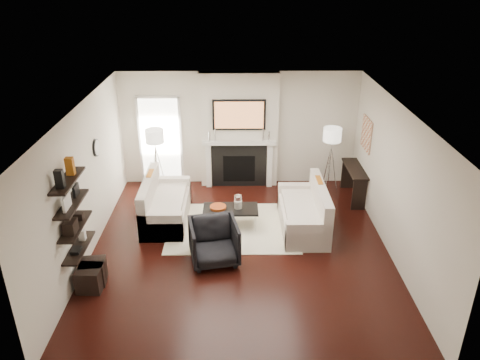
{
  "coord_description": "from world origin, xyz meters",
  "views": [
    {
      "loc": [
        -0.08,
        -7.41,
        4.89
      ],
      "look_at": [
        0.0,
        0.6,
        1.15
      ],
      "focal_mm": 35.0,
      "sensor_mm": 36.0,
      "label": 1
    }
  ],
  "objects_px": {
    "coffee_table": "(231,209)",
    "ottoman_near": "(93,272)",
    "loveseat_right_base": "(302,219)",
    "loveseat_left_base": "(167,211)",
    "lamp_right_shade": "(332,135)",
    "armchair": "(214,240)",
    "lamp_left_shade": "(154,136)"
  },
  "relations": [
    {
      "from": "loveseat_left_base",
      "to": "coffee_table",
      "type": "bearing_deg",
      "value": -12.4
    },
    {
      "from": "coffee_table",
      "to": "ottoman_near",
      "type": "relative_size",
      "value": 2.75
    },
    {
      "from": "loveseat_right_base",
      "to": "ottoman_near",
      "type": "height_order",
      "value": "loveseat_right_base"
    },
    {
      "from": "lamp_left_shade",
      "to": "ottoman_near",
      "type": "relative_size",
      "value": 1.0
    },
    {
      "from": "armchair",
      "to": "lamp_left_shade",
      "type": "bearing_deg",
      "value": 106.75
    },
    {
      "from": "coffee_table",
      "to": "armchair",
      "type": "bearing_deg",
      "value": -103.44
    },
    {
      "from": "coffee_table",
      "to": "ottoman_near",
      "type": "bearing_deg",
      "value": -141.8
    },
    {
      "from": "armchair",
      "to": "lamp_left_shade",
      "type": "distance_m",
      "value": 3.12
    },
    {
      "from": "loveseat_left_base",
      "to": "ottoman_near",
      "type": "height_order",
      "value": "loveseat_left_base"
    },
    {
      "from": "loveseat_right_base",
      "to": "ottoman_near",
      "type": "xyz_separation_m",
      "value": [
        -3.73,
        -1.72,
        -0.01
      ]
    },
    {
      "from": "coffee_table",
      "to": "lamp_right_shade",
      "type": "bearing_deg",
      "value": 33.29
    },
    {
      "from": "armchair",
      "to": "ottoman_near",
      "type": "distance_m",
      "value": 2.1
    },
    {
      "from": "armchair",
      "to": "lamp_left_shade",
      "type": "xyz_separation_m",
      "value": [
        -1.38,
        2.6,
        1.02
      ]
    },
    {
      "from": "coffee_table",
      "to": "armchair",
      "type": "xyz_separation_m",
      "value": [
        -0.28,
        -1.19,
        0.03
      ]
    },
    {
      "from": "loveseat_left_base",
      "to": "loveseat_right_base",
      "type": "distance_m",
      "value": 2.8
    },
    {
      "from": "loveseat_right_base",
      "to": "lamp_right_shade",
      "type": "distance_m",
      "value": 2.13
    },
    {
      "from": "loveseat_right_base",
      "to": "lamp_right_shade",
      "type": "xyz_separation_m",
      "value": [
        0.79,
        1.54,
        1.24
      ]
    },
    {
      "from": "loveseat_right_base",
      "to": "lamp_left_shade",
      "type": "height_order",
      "value": "lamp_left_shade"
    },
    {
      "from": "loveseat_left_base",
      "to": "lamp_right_shade",
      "type": "distance_m",
      "value": 3.96
    },
    {
      "from": "lamp_right_shade",
      "to": "lamp_left_shade",
      "type": "bearing_deg",
      "value": -179.18
    },
    {
      "from": "lamp_right_shade",
      "to": "loveseat_left_base",
      "type": "bearing_deg",
      "value": -161.75
    },
    {
      "from": "loveseat_right_base",
      "to": "armchair",
      "type": "bearing_deg",
      "value": -147.13
    },
    {
      "from": "loveseat_right_base",
      "to": "lamp_right_shade",
      "type": "height_order",
      "value": "lamp_right_shade"
    },
    {
      "from": "coffee_table",
      "to": "ottoman_near",
      "type": "distance_m",
      "value": 2.91
    },
    {
      "from": "loveseat_right_base",
      "to": "loveseat_left_base",
      "type": "bearing_deg",
      "value": 172.51
    },
    {
      "from": "armchair",
      "to": "ottoman_near",
      "type": "relative_size",
      "value": 2.13
    },
    {
      "from": "loveseat_left_base",
      "to": "ottoman_near",
      "type": "distance_m",
      "value": 2.3
    },
    {
      "from": "coffee_table",
      "to": "lamp_left_shade",
      "type": "distance_m",
      "value": 2.42
    },
    {
      "from": "loveseat_left_base",
      "to": "lamp_left_shade",
      "type": "bearing_deg",
      "value": 106.49
    },
    {
      "from": "armchair",
      "to": "loveseat_right_base",
      "type": "bearing_deg",
      "value": 21.7
    },
    {
      "from": "loveseat_right_base",
      "to": "armchair",
      "type": "distance_m",
      "value": 2.07
    },
    {
      "from": "lamp_left_shade",
      "to": "loveseat_left_base",
      "type": "bearing_deg",
      "value": -73.51
    }
  ]
}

